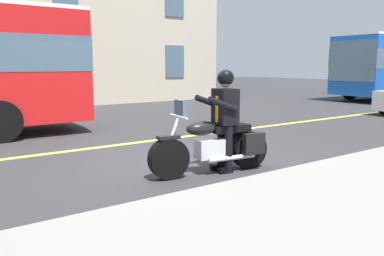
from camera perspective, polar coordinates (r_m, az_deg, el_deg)
The scene contains 4 objects.
ground_plane at distance 7.81m, azimuth -1.04°, elevation -4.43°, with size 80.00×80.00×0.00m, color #333335.
lane_center_stripe at distance 9.49m, azimuth -7.94°, elevation -2.09°, with size 60.00×0.16×0.01m, color #E5DB4C.
motorcycle_main at distance 6.76m, azimuth 3.22°, elevation -2.64°, with size 2.22×0.80×1.26m.
rider_main at distance 6.77m, azimuth 4.63°, elevation 2.37°, with size 0.68×0.61×1.74m.
Camera 1 is at (4.33, 6.25, 1.81)m, focal length 37.40 mm.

